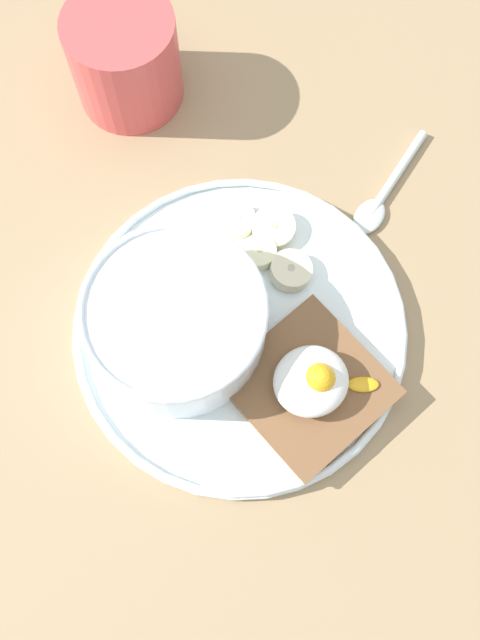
# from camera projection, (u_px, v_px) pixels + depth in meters

# --- Properties ---
(ground_plane) EXTENTS (1.20, 1.20, 0.02)m
(ground_plane) POSITION_uv_depth(u_px,v_px,m) (240.00, 336.00, 0.59)
(ground_plane) COLOR #9A7E5A
(ground_plane) RESTS_ON ground
(plate) EXTENTS (0.27, 0.27, 0.02)m
(plate) POSITION_uv_depth(u_px,v_px,m) (240.00, 329.00, 0.57)
(plate) COLOR white
(plate) RESTS_ON ground_plane
(oatmeal_bowl) EXTENTS (0.14, 0.14, 0.06)m
(oatmeal_bowl) POSITION_uv_depth(u_px,v_px,m) (176.00, 321.00, 0.54)
(oatmeal_bowl) COLOR white
(oatmeal_bowl) RESTS_ON plate
(toast_slice) EXTENTS (0.12, 0.12, 0.01)m
(toast_slice) POSITION_uv_depth(u_px,v_px,m) (309.00, 387.00, 0.54)
(toast_slice) COLOR brown
(toast_slice) RESTS_ON plate
(poached_egg) EXTENTS (0.08, 0.06, 0.03)m
(poached_egg) POSITION_uv_depth(u_px,v_px,m) (313.00, 381.00, 0.52)
(poached_egg) COLOR white
(poached_egg) RESTS_ON toast_slice
(banana_slice_front) EXTENTS (0.03, 0.03, 0.01)m
(banana_slice_front) POSITION_uv_depth(u_px,v_px,m) (259.00, 253.00, 0.58)
(banana_slice_front) COLOR #F4ECB9
(banana_slice_front) RESTS_ON plate
(banana_slice_left) EXTENTS (0.04, 0.03, 0.02)m
(banana_slice_left) POSITION_uv_depth(u_px,v_px,m) (291.00, 271.00, 0.57)
(banana_slice_left) COLOR beige
(banana_slice_left) RESTS_ON plate
(banana_slice_back) EXTENTS (0.04, 0.04, 0.01)m
(banana_slice_back) POSITION_uv_depth(u_px,v_px,m) (237.00, 220.00, 0.59)
(banana_slice_back) COLOR #EDECBC
(banana_slice_back) RESTS_ON plate
(banana_slice_right) EXTENTS (0.05, 0.05, 0.01)m
(banana_slice_right) POSITION_uv_depth(u_px,v_px,m) (274.00, 228.00, 0.59)
(banana_slice_right) COLOR #F0E7BA
(banana_slice_right) RESTS_ON plate
(coffee_mug) EXTENTS (0.09, 0.09, 0.09)m
(coffee_mug) POSITION_uv_depth(u_px,v_px,m) (125.00, 58.00, 0.61)
(coffee_mug) COLOR #D34A4A
(coffee_mug) RESTS_ON ground_plane
(spoon) EXTENTS (0.11, 0.06, 0.01)m
(spoon) POSITION_uv_depth(u_px,v_px,m) (383.00, 195.00, 0.61)
(spoon) COLOR silver
(spoon) RESTS_ON ground_plane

